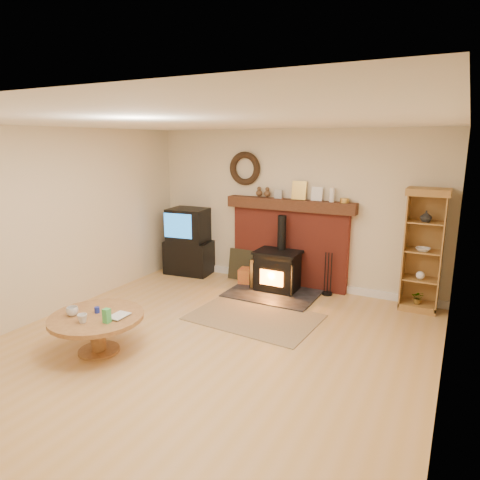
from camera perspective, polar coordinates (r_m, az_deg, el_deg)
The scene contains 11 objects.
ground at distance 5.22m, azimuth -4.77°, elevation -14.44°, with size 5.50×5.50×0.00m, color tan.
room_shell at distance 4.77m, azimuth -4.73°, elevation 4.69°, with size 5.02×5.52×2.61m.
chimney_breast at distance 7.21m, azimuth 6.56°, elevation 0.09°, with size 2.20×0.22×1.78m.
wood_stove at distance 6.99m, azimuth 4.91°, elevation -4.33°, with size 1.40×1.00×1.23m.
area_rug at distance 6.07m, azimuth 1.91°, elevation -10.24°, with size 1.72×1.19×0.01m, color brown.
tv_unit at distance 7.95m, azimuth -6.79°, elevation -0.32°, with size 0.89×0.67×1.21m.
curio_cabinet at distance 6.63m, azimuth 23.23°, elevation -1.24°, with size 0.57×0.41×1.77m.
firelog_box at distance 7.36m, azimuth 1.61°, elevation -4.92°, with size 0.44×0.27×0.27m, color gold.
leaning_painting at distance 7.58m, azimuth 0.09°, elevation -3.30°, with size 0.46×0.03×0.55m, color black.
fire_tools at distance 7.01m, azimuth 11.57°, elevation -6.15°, with size 0.16×0.16×0.70m.
coffee_table at distance 5.28m, azimuth -18.61°, elevation -10.37°, with size 1.07×1.07×0.61m.
Camera 1 is at (2.52, -3.89, 2.41)m, focal length 32.00 mm.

